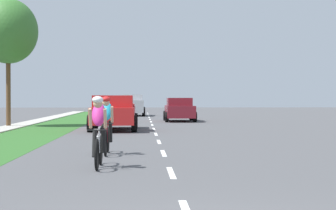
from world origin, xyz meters
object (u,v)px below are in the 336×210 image
Objects in this scene: sedan_maroon at (179,109)px; street_tree_near at (8,31)px; suv_silver at (132,105)px; pickup_red at (114,113)px; cyclist_trailing at (107,125)px; cyclist_lead at (99,131)px.

street_tree_near reaches higher than sedan_maroon.
pickup_red is at bearing -91.49° from suv_silver.
cyclist_lead is at bearing -89.93° from cyclist_trailing.
sedan_maroon is 12.11m from street_tree_near.
cyclist_lead is 1.00× the size of cyclist_trailing.
cyclist_trailing is at bearing -88.21° from pickup_red.
pickup_red is at bearing -111.14° from sedan_maroon.
suv_silver is at bearing 106.50° from sedan_maroon.
suv_silver is 18.63m from street_tree_near.
cyclist_trailing is (-0.00, 2.89, 0.00)m from cyclist_lead.
suv_silver is at bearing 88.51° from pickup_red.
sedan_maroon is 11.38m from suv_silver.
cyclist_trailing reaches higher than sedan_maroon.
cyclist_lead is at bearing -70.93° from street_tree_near.
sedan_maroon is (3.41, 23.82, -0.04)m from cyclist_lead.
suv_silver reaches higher than cyclist_trailing.
street_tree_near is at bearing -147.19° from sedan_maroon.
street_tree_near reaches higher than suv_silver.
cyclist_lead is 2.89m from cyclist_trailing.
cyclist_lead is at bearing -98.15° from sedan_maroon.
sedan_maroon is at bearing 81.85° from cyclist_lead.
pickup_red is 1.19× the size of sedan_maroon.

